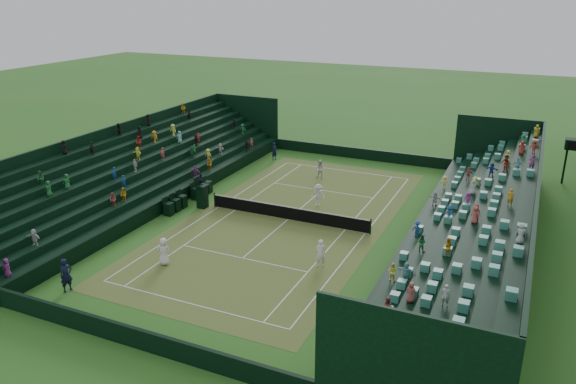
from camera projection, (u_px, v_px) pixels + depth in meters
name	position (u px, v px, depth m)	size (l,w,h in m)	color
ground	(288.00, 220.00, 38.17)	(160.00, 160.00, 0.00)	#2B6921
court_surface	(288.00, 219.00, 38.17)	(12.97, 26.77, 0.01)	#3A7527
perimeter_wall_north	(359.00, 153.00, 51.59)	(17.17, 0.20, 1.00)	black
perimeter_wall_south	(137.00, 338.00, 24.42)	(17.17, 0.20, 1.00)	black
perimeter_wall_east	(413.00, 234.00, 34.70)	(0.20, 31.77, 1.00)	black
perimeter_wall_west	(183.00, 195.00, 41.30)	(0.20, 31.77, 1.00)	black
north_grandstand	(485.00, 230.00, 32.72)	(6.60, 32.00, 4.90)	black
south_grandstand	(136.00, 174.00, 42.56)	(6.60, 32.00, 4.90)	black
tennis_net	(288.00, 212.00, 37.99)	(11.67, 0.10, 1.06)	black
umpire_chair	(202.00, 193.00, 39.92)	(0.81, 0.81, 2.56)	black
courtside_chairs	(189.00, 197.00, 40.91)	(0.60, 5.56, 1.29)	black
player_near_west	(164.00, 252.00, 31.72)	(0.79, 0.51, 1.62)	white
player_near_east	(320.00, 253.00, 31.46)	(0.61, 0.40, 1.69)	white
player_far_west	(320.00, 169.00, 46.14)	(0.77, 0.60, 1.59)	silver
player_far_east	(318.00, 195.00, 40.34)	(1.07, 0.62, 1.65)	white
line_judge_north	(274.00, 151.00, 51.14)	(0.60, 0.39, 1.64)	black
line_judge_south	(66.00, 275.00, 28.91)	(0.66, 0.43, 1.82)	black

